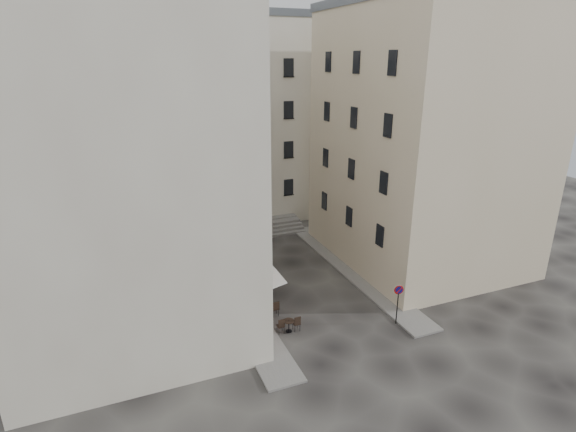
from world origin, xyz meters
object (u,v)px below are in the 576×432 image
no_parking_sign (398,297)px  bistro_table_b (267,310)px  bistro_table_a (289,325)px  pedestrian (255,282)px

no_parking_sign → bistro_table_b: (-6.79, 3.52, -1.28)m
no_parking_sign → bistro_table_a: size_ratio=1.91×
no_parking_sign → bistro_table_a: no_parking_sign is taller
bistro_table_a → pedestrian: bearing=95.4°
pedestrian → bistro_table_b: bearing=81.5°
pedestrian → bistro_table_a: bearing=90.4°
bistro_table_a → bistro_table_b: bistro_table_b is taller
bistro_table_a → bistro_table_b: size_ratio=0.94×
bistro_table_a → no_parking_sign: bearing=-14.5°
bistro_table_a → pedestrian: 4.74m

